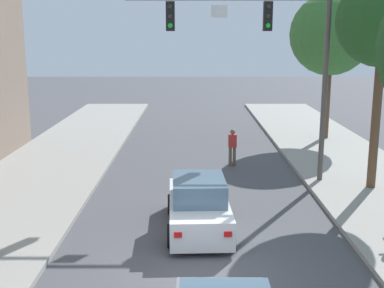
# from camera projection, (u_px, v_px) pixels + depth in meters

# --- Properties ---
(ground_plane) EXTENTS (120.00, 120.00, 0.00)m
(ground_plane) POSITION_uv_depth(u_px,v_px,m) (206.00, 279.00, 11.79)
(ground_plane) COLOR #4C4C51
(traffic_signal_mast) EXTENTS (7.49, 0.38, 7.50)m
(traffic_signal_mast) POSITION_uv_depth(u_px,v_px,m) (266.00, 43.00, 18.30)
(traffic_signal_mast) COLOR #514C47
(traffic_signal_mast) RESTS_ON sidewalk_right
(car_lead_white) EXTENTS (1.97, 4.30, 1.60)m
(car_lead_white) POSITION_uv_depth(u_px,v_px,m) (196.00, 206.00, 14.68)
(car_lead_white) COLOR silver
(car_lead_white) RESTS_ON ground
(pedestrian_crossing_road) EXTENTS (0.36, 0.22, 1.64)m
(pedestrian_crossing_road) POSITION_uv_depth(u_px,v_px,m) (230.00, 146.00, 21.86)
(pedestrian_crossing_road) COLOR brown
(pedestrian_crossing_road) RESTS_ON ground
(street_tree_second) EXTENTS (3.26, 3.26, 7.65)m
(street_tree_second) POSITION_uv_depth(u_px,v_px,m) (381.00, 21.00, 17.22)
(street_tree_second) COLOR brown
(street_tree_second) RESTS_ON sidewalk_right
(street_tree_third) EXTENTS (4.33, 4.33, 7.73)m
(street_tree_third) POSITION_uv_depth(u_px,v_px,m) (328.00, 35.00, 26.25)
(street_tree_third) COLOR brown
(street_tree_third) RESTS_ON sidewalk_right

